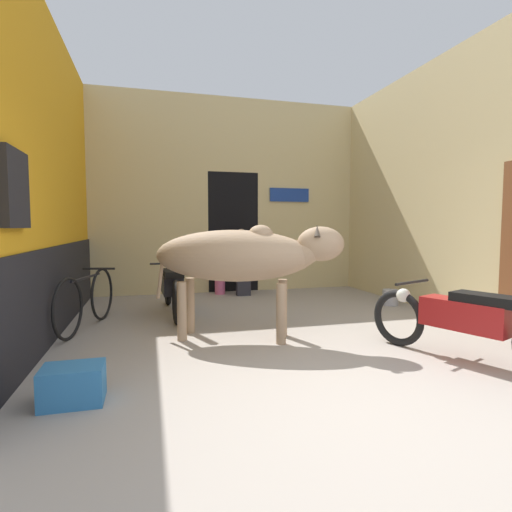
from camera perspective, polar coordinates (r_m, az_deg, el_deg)
name	(u,v)px	position (r m, az deg, el deg)	size (l,w,h in m)	color
ground_plane	(376,407)	(3.23, 16.75, -19.95)	(30.00, 30.00, 0.00)	#9E9389
wall_left_shopfront	(44,179)	(5.34, -28.04, 9.69)	(0.25, 5.39, 3.86)	orange
wall_back_with_doorway	(229,208)	(8.29, -3.93, 6.86)	(5.32, 0.93, 3.86)	#D1BC84
wall_right_with_door	(443,187)	(6.75, 25.20, 8.87)	(0.22, 5.39, 3.86)	#D1BC84
cow	(243,256)	(4.63, -1.91, -0.05)	(2.21, 1.26, 1.34)	tan
motorcycle_near	(465,320)	(4.35, 27.70, -8.09)	(0.89, 1.94, 0.74)	black
motorcycle_far	(172,286)	(6.14, -11.96, -4.27)	(0.58, 2.02, 0.73)	black
bicycle	(87,300)	(5.58, -23.01, -5.78)	(0.57, 1.70, 0.75)	black
shopkeeper_seated	(242,260)	(7.68, -2.03, -0.57)	(0.37, 0.33, 1.27)	#282833
plastic_stool	(220,281)	(7.80, -5.18, -3.62)	(0.28, 0.28, 0.47)	#DB6093
crate	(73,385)	(3.40, -24.69, -16.35)	(0.44, 0.32, 0.28)	teal
bucket	(390,297)	(7.08, 18.65, -5.62)	(0.26, 0.26, 0.26)	#A8A8B2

